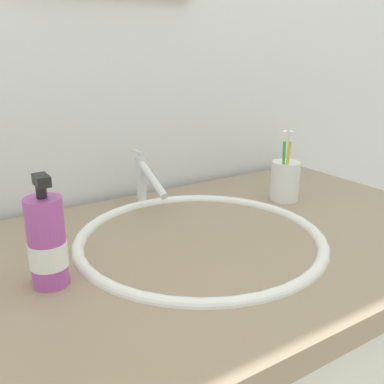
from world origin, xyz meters
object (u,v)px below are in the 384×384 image
at_px(toothbrush_cup, 285,181).
at_px(faucet, 145,179).
at_px(toothbrush_yellow, 288,161).
at_px(soap_dispenser, 47,243).
at_px(toothbrush_green, 284,161).

bearing_deg(toothbrush_cup, faucet, 154.02).
distance_m(faucet, toothbrush_yellow, 0.34).
bearing_deg(faucet, soap_dispenser, -140.09).
height_order(toothbrush_cup, soap_dispenser, soap_dispenser).
distance_m(toothbrush_cup, toothbrush_green, 0.06).
bearing_deg(toothbrush_green, toothbrush_cup, 29.29).
xyz_separation_m(faucet, soap_dispenser, (-0.30, -0.25, 0.00)).
bearing_deg(toothbrush_yellow, faucet, 149.72).
xyz_separation_m(toothbrush_cup, soap_dispenser, (-0.61, -0.10, 0.02)).
relative_size(toothbrush_yellow, soap_dispenser, 0.95).
xyz_separation_m(faucet, toothbrush_cup, (0.31, -0.15, -0.02)).
relative_size(toothbrush_cup, soap_dispenser, 0.53).
bearing_deg(soap_dispenser, toothbrush_cup, 9.16).
xyz_separation_m(toothbrush_green, soap_dispenser, (-0.59, -0.09, -0.03)).
xyz_separation_m(faucet, toothbrush_green, (0.29, -0.16, 0.04)).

